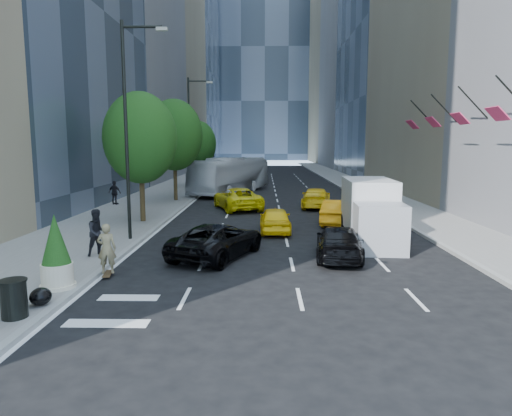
{
  "coord_description": "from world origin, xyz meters",
  "views": [
    {
      "loc": [
        -0.09,
        -17.29,
        4.66
      ],
      "look_at": [
        -0.48,
        4.3,
        1.6
      ],
      "focal_mm": 32.0,
      "sensor_mm": 36.0,
      "label": 1
    }
  ],
  "objects_px": {
    "skateboarder": "(107,252)",
    "city_bus": "(231,175)",
    "planter_shrub": "(56,253)",
    "black_sedan_mercedes": "(339,242)",
    "box_truck": "(371,211)",
    "trash_can": "(14,300)",
    "black_sedan_lincoln": "(218,240)"
  },
  "relations": [
    {
      "from": "trash_can",
      "to": "black_sedan_mercedes",
      "type": "bearing_deg",
      "value": 36.15
    },
    {
      "from": "skateboarder",
      "to": "box_truck",
      "type": "relative_size",
      "value": 0.29
    },
    {
      "from": "skateboarder",
      "to": "black_sedan_mercedes",
      "type": "distance_m",
      "value": 9.03
    },
    {
      "from": "skateboarder",
      "to": "city_bus",
      "type": "relative_size",
      "value": 0.15
    },
    {
      "from": "black_sedan_mercedes",
      "to": "planter_shrub",
      "type": "xyz_separation_m",
      "value": [
        -9.58,
        -4.48,
        0.61
      ]
    },
    {
      "from": "black_sedan_lincoln",
      "to": "planter_shrub",
      "type": "xyz_separation_m",
      "value": [
        -4.6,
        -4.59,
        0.56
      ]
    },
    {
      "from": "black_sedan_lincoln",
      "to": "planter_shrub",
      "type": "bearing_deg",
      "value": 67.75
    },
    {
      "from": "black_sedan_mercedes",
      "to": "box_truck",
      "type": "height_order",
      "value": "box_truck"
    },
    {
      "from": "skateboarder",
      "to": "black_sedan_lincoln",
      "type": "distance_m",
      "value": 4.63
    },
    {
      "from": "box_truck",
      "to": "trash_can",
      "type": "height_order",
      "value": "box_truck"
    },
    {
      "from": "box_truck",
      "to": "trash_can",
      "type": "distance_m",
      "value": 15.53
    },
    {
      "from": "trash_can",
      "to": "box_truck",
      "type": "bearing_deg",
      "value": 41.5
    },
    {
      "from": "black_sedan_lincoln",
      "to": "city_bus",
      "type": "relative_size",
      "value": 0.42
    },
    {
      "from": "black_sedan_mercedes",
      "to": "trash_can",
      "type": "distance_m",
      "value": 11.87
    },
    {
      "from": "skateboarder",
      "to": "box_truck",
      "type": "height_order",
      "value": "box_truck"
    },
    {
      "from": "city_bus",
      "to": "black_sedan_mercedes",
      "type": "bearing_deg",
      "value": -54.27
    },
    {
      "from": "skateboarder",
      "to": "black_sedan_lincoln",
      "type": "relative_size",
      "value": 0.35
    },
    {
      "from": "skateboarder",
      "to": "black_sedan_mercedes",
      "type": "relative_size",
      "value": 0.39
    },
    {
      "from": "black_sedan_mercedes",
      "to": "planter_shrub",
      "type": "relative_size",
      "value": 1.92
    },
    {
      "from": "trash_can",
      "to": "planter_shrub",
      "type": "xyz_separation_m",
      "value": [
        0.0,
        2.52,
        0.63
      ]
    },
    {
      "from": "skateboarder",
      "to": "black_sedan_lincoln",
      "type": "height_order",
      "value": "skateboarder"
    },
    {
      "from": "black_sedan_lincoln",
      "to": "box_truck",
      "type": "relative_size",
      "value": 0.81
    },
    {
      "from": "city_bus",
      "to": "trash_can",
      "type": "bearing_deg",
      "value": -74.45
    },
    {
      "from": "skateboarder",
      "to": "city_bus",
      "type": "bearing_deg",
      "value": -103.96
    },
    {
      "from": "black_sedan_mercedes",
      "to": "planter_shrub",
      "type": "height_order",
      "value": "planter_shrub"
    },
    {
      "from": "black_sedan_mercedes",
      "to": "box_truck",
      "type": "bearing_deg",
      "value": -114.43
    },
    {
      "from": "black_sedan_lincoln",
      "to": "box_truck",
      "type": "distance_m",
      "value": 7.74
    },
    {
      "from": "black_sedan_lincoln",
      "to": "trash_can",
      "type": "height_order",
      "value": "black_sedan_lincoln"
    },
    {
      "from": "skateboarder",
      "to": "black_sedan_lincoln",
      "type": "xyz_separation_m",
      "value": [
        3.6,
        2.9,
        -0.19
      ]
    },
    {
      "from": "city_bus",
      "to": "planter_shrub",
      "type": "height_order",
      "value": "city_bus"
    },
    {
      "from": "skateboarder",
      "to": "planter_shrub",
      "type": "distance_m",
      "value": 2.0
    },
    {
      "from": "box_truck",
      "to": "trash_can",
      "type": "relative_size",
      "value": 6.41
    }
  ]
}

